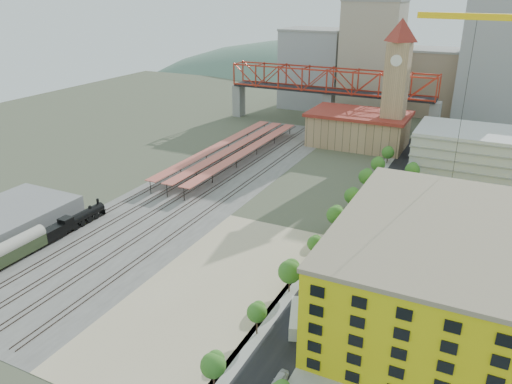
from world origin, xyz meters
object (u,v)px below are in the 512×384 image
at_px(site_trailer_a, 298,318).
at_px(site_trailer_b, 305,308).
at_px(construction_building, 463,276).
at_px(locomotive, 76,221).
at_px(coach, 10,251).
at_px(clock_tower, 397,74).
at_px(site_trailer_c, 335,262).
at_px(site_trailer_d, 351,239).

relative_size(site_trailer_a, site_trailer_b, 1.03).
xyz_separation_m(construction_building, locomotive, (-92.00, -2.08, -7.39)).
height_order(construction_building, site_trailer_b, construction_building).
bearing_deg(locomotive, coach, -90.00).
relative_size(coach, site_trailer_a, 1.79).
distance_m(clock_tower, site_trailer_a, 117.76).
bearing_deg(site_trailer_b, site_trailer_a, -108.77).
bearing_deg(construction_building, locomotive, -178.70).
bearing_deg(site_trailer_c, construction_building, -2.05).
distance_m(locomotive, site_trailer_b, 66.55).
distance_m(construction_building, locomotive, 92.32).
height_order(locomotive, coach, coach).
xyz_separation_m(site_trailer_c, site_trailer_d, (0.00, 12.55, 0.04)).
xyz_separation_m(clock_tower, locomotive, (-58.00, -102.07, -26.68)).
relative_size(clock_tower, site_trailer_a, 5.16).
relative_size(coach, site_trailer_d, 1.99).
xyz_separation_m(construction_building, site_trailer_b, (-26.00, -10.60, -8.07)).
bearing_deg(coach, site_trailer_a, 6.53).
bearing_deg(construction_building, site_trailer_c, 162.13).
xyz_separation_m(clock_tower, construction_building, (34.00, -99.99, -19.29)).
relative_size(locomotive, site_trailer_c, 2.47).
bearing_deg(site_trailer_a, site_trailer_c, 71.06).
bearing_deg(site_trailer_d, clock_tower, 102.69).
bearing_deg(construction_building, site_trailer_a, -151.24).
xyz_separation_m(coach, site_trailer_d, (66.00, 42.76, -1.77)).
relative_size(clock_tower, site_trailer_c, 5.95).
bearing_deg(locomotive, construction_building, 1.30).
distance_m(coach, site_trailer_a, 66.45).
bearing_deg(site_trailer_c, locomotive, -155.18).
bearing_deg(clock_tower, site_trailer_a, -86.00).
xyz_separation_m(locomotive, site_trailer_d, (66.00, 23.01, -0.78)).
xyz_separation_m(clock_tower, site_trailer_a, (8.00, -114.26, -27.32)).
bearing_deg(site_trailer_c, coach, -139.59).
bearing_deg(construction_building, coach, -166.66).
relative_size(clock_tower, coach, 2.89).
bearing_deg(site_trailer_b, site_trailer_d, 71.23).
bearing_deg(clock_tower, site_trailer_c, -85.01).
xyz_separation_m(site_trailer_b, site_trailer_d, (0.00, 31.54, -0.10)).
bearing_deg(site_trailer_d, coach, -140.15).
height_order(locomotive, site_trailer_b, locomotive).
relative_size(construction_building, site_trailer_b, 5.17).
bearing_deg(locomotive, site_trailer_b, -7.36).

